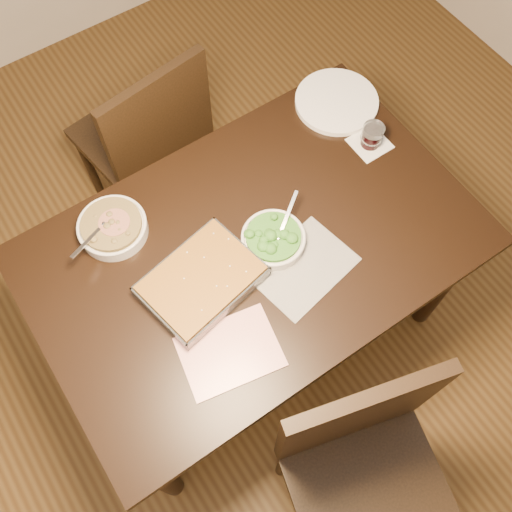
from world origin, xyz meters
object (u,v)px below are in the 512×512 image
Objects in this scene: stew_bowl at (113,227)px; broccoli_bowl at (273,239)px; dinner_plate at (337,102)px; table at (254,258)px; chair_far at (149,138)px; wine_tumbler at (372,135)px; chair_near at (364,466)px; baking_dish at (202,281)px.

stew_bowl is 1.09× the size of broccoli_bowl.
table is at bearing -151.34° from dinner_plate.
chair_far reaches higher than dinner_plate.
wine_tumbler is 0.88m from chair_far.
wine_tumbler is (0.55, 0.10, 0.14)m from table.
wine_tumbler reaches higher than dinner_plate.
broccoli_bowl is 0.22× the size of chair_far.
wine_tumbler is (0.89, -0.19, 0.02)m from stew_bowl.
broccoli_bowl is at bearing 87.27° from chair_far.
stew_bowl is 0.51m from broccoli_bowl.
dinner_plate is (0.56, 0.31, 0.11)m from table.
dinner_plate is 1.23m from chair_near.
wine_tumbler reaches higher than broccoli_bowl.
broccoli_bowl is 0.55× the size of baking_dish.
baking_dish is at bearing 179.44° from broccoli_bowl.
chair_near is at bearing -128.01° from wine_tumbler.
chair_far is at bearing 64.61° from baking_dish.
chair_near reaches higher than baking_dish.
dinner_plate is at bearing 1.21° from stew_bowl.
baking_dish is 1.29× the size of dinner_plate.
table is 0.58m from wine_tumbler.
wine_tumbler is at bearing -11.82° from stew_bowl.
chair_far reaches higher than table.
stew_bowl is 0.34m from baking_dish.
table is 6.63× the size of broccoli_bowl.
chair_far reaches higher than stew_bowl.
baking_dish is at bearing 67.76° from chair_far.
stew_bowl reaches higher than dinner_plate.
stew_bowl is at bearing 102.13° from baking_dish.
broccoli_bowl is at bearing -146.63° from dinner_plate.
chair_far is at bearing 91.16° from table.
wine_tumbler is 0.09× the size of chair_far.
chair_near is at bearing -122.48° from dinner_plate.
table is 1.49× the size of chair_far.
baking_dish is 0.84m from dinner_plate.
broccoli_bowl is at bearing -27.48° from table.
table is 1.42× the size of chair_near.
chair_far is at bearing 144.19° from dinner_plate.
chair_near is at bearing -96.85° from table.
table is at bearing -40.27° from stew_bowl.
wine_tumbler is (0.50, 0.13, 0.02)m from broccoli_bowl.
chair_far is (0.19, 0.75, -0.25)m from baking_dish.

